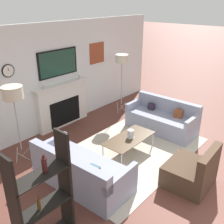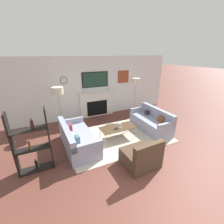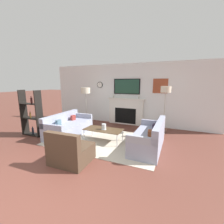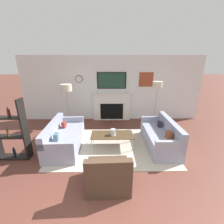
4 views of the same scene
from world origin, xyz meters
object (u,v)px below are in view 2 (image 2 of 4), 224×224
object	(u,v)px
couch_left	(77,139)
coffee_table	(118,128)
shelf_unit	(32,144)
floor_lamp_left	(58,91)
armchair	(141,157)
couch_right	(151,122)
floor_lamp_right	(136,82)
hurricane_candle	(119,125)

from	to	relation	value
couch_left	coffee_table	size ratio (longest dim) A/B	1.53
shelf_unit	floor_lamp_left	bearing A→B (deg)	66.42
couch_left	shelf_unit	distance (m)	1.38
coffee_table	armchair	bearing A→B (deg)	-93.79
floor_lamp_left	couch_left	bearing A→B (deg)	-80.80
coffee_table	floor_lamp_left	world-z (taller)	floor_lamp_left
armchair	couch_right	bearing A→B (deg)	44.57
couch_left	floor_lamp_right	size ratio (longest dim) A/B	1.08
floor_lamp_left	floor_lamp_right	size ratio (longest dim) A/B	0.95
coffee_table	shelf_unit	world-z (taller)	shelf_unit
couch_right	hurricane_candle	size ratio (longest dim) A/B	9.74
floor_lamp_right	shelf_unit	bearing A→B (deg)	-154.02
armchair	floor_lamp_left	bearing A→B (deg)	116.96
coffee_table	hurricane_candle	world-z (taller)	hurricane_candle
coffee_table	floor_lamp_right	bearing A→B (deg)	42.80
armchair	hurricane_candle	distance (m)	1.52
coffee_table	hurricane_candle	xyz separation A→B (m)	(0.03, -0.02, 0.10)
couch_right	coffee_table	world-z (taller)	couch_right
couch_right	floor_lamp_left	size ratio (longest dim) A/B	1.08
hurricane_candle	shelf_unit	size ratio (longest dim) A/B	0.11
hurricane_candle	floor_lamp_left	size ratio (longest dim) A/B	0.11
couch_right	armchair	distance (m)	2.20
couch_right	floor_lamp_right	world-z (taller)	floor_lamp_right
floor_lamp_right	couch_left	bearing A→B (deg)	-153.56
coffee_table	hurricane_candle	size ratio (longest dim) A/B	6.74
coffee_table	floor_lamp_right	world-z (taller)	floor_lamp_right
couch_right	floor_lamp_right	xyz separation A→B (m)	(0.25, 1.56, 1.30)
floor_lamp_left	floor_lamp_right	bearing A→B (deg)	0.00
coffee_table	floor_lamp_left	xyz separation A→B (m)	(-1.68, 1.59, 1.13)
hurricane_candle	floor_lamp_right	xyz separation A→B (m)	(1.69, 1.61, 1.12)
coffee_table	shelf_unit	distance (m)	2.68
hurricane_candle	shelf_unit	xyz separation A→B (m)	(-2.63, -0.50, 0.28)
coffee_table	shelf_unit	bearing A→B (deg)	-168.84
armchair	floor_lamp_right	bearing A→B (deg)	59.65
armchair	floor_lamp_left	world-z (taller)	floor_lamp_left
floor_lamp_right	shelf_unit	size ratio (longest dim) A/B	1.08
couch_right	floor_lamp_right	bearing A→B (deg)	80.84
couch_left	shelf_unit	world-z (taller)	shelf_unit
floor_lamp_left	shelf_unit	size ratio (longest dim) A/B	1.02
floor_lamp_left	floor_lamp_right	xyz separation A→B (m)	(3.40, 0.00, 0.09)
couch_left	armchair	distance (m)	2.04
couch_right	coffee_table	distance (m)	1.47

